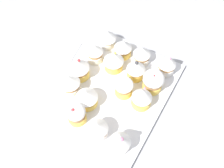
# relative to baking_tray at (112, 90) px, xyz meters

# --- Properties ---
(ground_plane) EXTENTS (1.80, 1.80, 0.03)m
(ground_plane) POSITION_rel_baking_tray_xyz_m (0.00, 0.00, -0.02)
(ground_plane) COLOR #9E9EA3
(baking_tray) EXTENTS (0.33, 0.40, 0.01)m
(baking_tray) POSITION_rel_baking_tray_xyz_m (0.00, 0.00, 0.00)
(baking_tray) COLOR silver
(baking_tray) RESTS_ON ground_plane
(cupcake_0) EXTENTS (0.06, 0.06, 0.08)m
(cupcake_0) POSITION_rel_baking_tray_xyz_m (-0.11, -0.15, 0.04)
(cupcake_0) COLOR white
(cupcake_0) RESTS_ON baking_tray
(cupcake_1) EXTENTS (0.06, 0.06, 0.06)m
(cupcake_1) POSITION_rel_baking_tray_xyz_m (-0.03, -0.14, 0.04)
(cupcake_1) COLOR white
(cupcake_1) RESTS_ON baking_tray
(cupcake_2) EXTENTS (0.06, 0.06, 0.07)m
(cupcake_2) POSITION_rel_baking_tray_xyz_m (0.04, -0.14, 0.04)
(cupcake_2) COLOR #EFC651
(cupcake_2) RESTS_ON baking_tray
(cupcake_3) EXTENTS (0.06, 0.06, 0.07)m
(cupcake_3) POSITION_rel_baking_tray_xyz_m (0.11, -0.15, 0.04)
(cupcake_3) COLOR white
(cupcake_3) RESTS_ON baking_tray
(cupcake_4) EXTENTS (0.07, 0.07, 0.08)m
(cupcake_4) POSITION_rel_baking_tray_xyz_m (-0.10, -0.07, 0.05)
(cupcake_4) COLOR #EFC651
(cupcake_4) RESTS_ON baking_tray
(cupcake_5) EXTENTS (0.06, 0.06, 0.08)m
(cupcake_5) POSITION_rel_baking_tray_xyz_m (-0.04, -0.08, 0.04)
(cupcake_5) COLOR #EFC651
(cupcake_5) RESTS_ON baking_tray
(cupcake_6) EXTENTS (0.07, 0.07, 0.08)m
(cupcake_6) POSITION_rel_baking_tray_xyz_m (0.04, -0.07, 0.05)
(cupcake_6) COLOR #EFC651
(cupcake_6) RESTS_ON baking_tray
(cupcake_7) EXTENTS (0.05, 0.05, 0.07)m
(cupcake_7) POSITION_rel_baking_tray_xyz_m (0.11, -0.07, 0.04)
(cupcake_7) COLOR white
(cupcake_7) RESTS_ON baking_tray
(cupcake_8) EXTENTS (0.06, 0.06, 0.08)m
(cupcake_8) POSITION_rel_baking_tray_xyz_m (-0.10, -0.00, 0.05)
(cupcake_8) COLOR #EFC651
(cupcake_8) RESTS_ON baking_tray
(cupcake_9) EXTENTS (0.06, 0.06, 0.06)m
(cupcake_9) POSITION_rel_baking_tray_xyz_m (-0.04, -0.01, 0.04)
(cupcake_9) COLOR #EFC651
(cupcake_9) RESTS_ON baking_tray
(cupcake_10) EXTENTS (0.07, 0.07, 0.08)m
(cupcake_10) POSITION_rel_baking_tray_xyz_m (0.12, 0.01, 0.04)
(cupcake_10) COLOR #EFC651
(cupcake_10) RESTS_ON baking_tray
(cupcake_11) EXTENTS (0.07, 0.07, 0.06)m
(cupcake_11) POSITION_rel_baking_tray_xyz_m (0.04, 0.08, 0.04)
(cupcake_11) COLOR #EFC651
(cupcake_11) RESTS_ON baking_tray
(cupcake_12) EXTENTS (0.06, 0.06, 0.07)m
(cupcake_12) POSITION_rel_baking_tray_xyz_m (0.11, 0.06, 0.04)
(cupcake_12) COLOR white
(cupcake_12) RESTS_ON baking_tray
(cupcake_13) EXTENTS (0.06, 0.06, 0.08)m
(cupcake_13) POSITION_rel_baking_tray_xyz_m (-0.11, 0.15, 0.05)
(cupcake_13) COLOR white
(cupcake_13) RESTS_ON baking_tray
(cupcake_14) EXTENTS (0.06, 0.06, 0.07)m
(cupcake_14) POSITION_rel_baking_tray_xyz_m (-0.04, 0.15, 0.04)
(cupcake_14) COLOR white
(cupcake_14) RESTS_ON baking_tray
(cupcake_15) EXTENTS (0.06, 0.06, 0.07)m
(cupcake_15) POSITION_rel_baking_tray_xyz_m (0.04, 0.14, 0.04)
(cupcake_15) COLOR #EFC651
(cupcake_15) RESTS_ON baking_tray
(napkin) EXTENTS (0.15, 0.14, 0.01)m
(napkin) POSITION_rel_baking_tray_xyz_m (0.25, -0.05, -0.00)
(napkin) COLOR white
(napkin) RESTS_ON ground_plane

